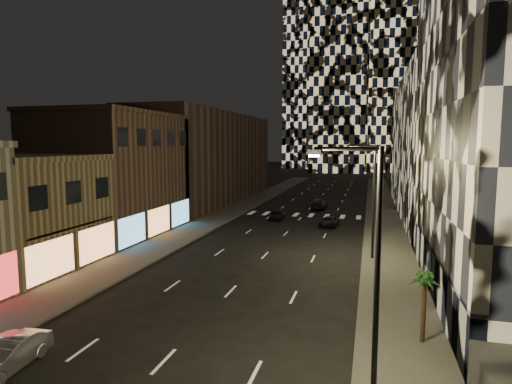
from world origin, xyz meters
The scene contains 19 objects.
sidewalk_left centered at (-10.00, 50.00, 0.07)m, with size 4.00×120.00×0.15m, color #47443F.
sidewalk_right centered at (10.00, 50.00, 0.07)m, with size 4.00×120.00×0.15m, color #47443F.
curb_left centered at (-7.90, 50.00, 0.07)m, with size 0.20×120.00×0.15m, color #4C4C47.
curb_right centered at (7.90, 50.00, 0.07)m, with size 0.20×120.00×0.15m, color #4C4C47.
retail_tan centered at (-17.00, 21.00, 4.00)m, with size 10.00×10.00×8.00m, color olive.
retail_brown centered at (-17.00, 33.50, 6.00)m, with size 10.00×15.00×12.00m, color brown.
retail_filler_left centered at (-17.00, 60.00, 7.00)m, with size 10.00×40.00×14.00m, color brown.
midrise_base centered at (12.30, 24.50, 1.50)m, with size 0.60×25.00×3.00m, color #383838.
midrise_filler_right centered at (20.00, 57.00, 9.00)m, with size 16.00×40.00×18.00m, color #232326.
tower_right_mid centered at (35.00, 135.00, 50.00)m, with size 20.00×20.00×100.00m, color black.
tower_left_back centered at (-12.00, 165.00, 60.00)m, with size 24.00×24.00×120.00m, color black.
tower_center_low centered at (-2.00, 140.00, 47.50)m, with size 18.00×18.00×95.00m, color black.
streetlight_near centered at (8.35, 10.00, 5.35)m, with size 2.55×0.25×9.00m.
streetlight_far centered at (8.35, 30.00, 5.35)m, with size 2.55×0.25×9.00m.
car_silver_parked centered at (-5.80, 8.67, 0.65)m, with size 1.38×3.96×1.30m, color #A7A7AC.
car_dark_midlane centered at (-2.57, 45.59, 0.62)m, with size 1.46×3.63×1.24m, color black.
car_dark_oncoming centered at (1.32, 55.77, 0.72)m, with size 2.00×4.93×1.43m, color black.
car_dark_rightlane centered at (4.00, 42.83, 0.55)m, with size 1.82×3.94×1.09m, color black.
palm_tree centered at (10.80, 15.47, 2.89)m, with size 1.70×1.67×3.33m.
Camera 1 is at (8.28, -4.66, 9.22)m, focal length 30.00 mm.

